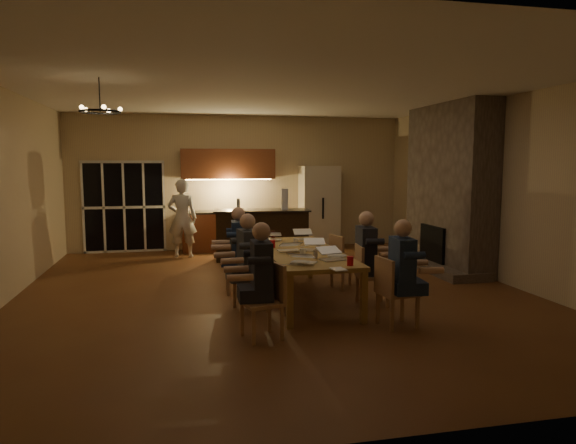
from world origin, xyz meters
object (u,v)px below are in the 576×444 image
Objects in this scene: standing_person at (182,218)px; chandelier at (100,112)px; person_left_mid at (248,263)px; laptop_b at (333,252)px; refrigerator at (319,207)px; mug_back at (267,240)px; chair_right_near at (398,292)px; can_right at (318,242)px; laptop_d at (315,243)px; plate_far at (315,241)px; laptop_c at (289,244)px; redcup_near at (350,261)px; laptop_a at (304,255)px; person_left_near at (262,280)px; can_cola at (273,234)px; bar_bottle at (238,204)px; bar_blender at (285,199)px; laptop_e at (272,234)px; mug_mid at (296,241)px; chair_left_near at (262,302)px; chair_right_far at (347,261)px; dining_table at (302,275)px; mug_front at (303,252)px; chair_left_far at (239,265)px; bar_island at (262,235)px; can_silver at (315,254)px; plate_near at (337,256)px; laptop_f at (304,233)px; plate_left at (300,262)px; person_right_mid at (366,258)px; chair_right_mid at (373,275)px; chair_left_mid at (250,279)px; person_right_near at (402,274)px.

chandelier reaches higher than standing_person.
person_left_mid is 4.31× the size of laptop_b.
mug_back is at bearing -117.52° from refrigerator.
can_right is (-0.52, 1.88, 0.37)m from chair_right_near.
plate_far is at bearing 82.30° from laptop_d.
laptop_c reaches higher than redcup_near.
laptop_a is at bearing 55.80° from chair_right_near.
person_left_near reaches higher than can_cola.
bar_blender reaches higher than bar_bottle.
laptop_e is at bearing 26.61° from chandelier.
chair_right_near is at bearing -68.69° from mug_mid.
standing_person is (-3.29, -0.61, -0.13)m from refrigerator.
chair_left_near is 2.81m from chair_right_far.
person_left_near reaches higher than can_right.
mug_front reaches higher than dining_table.
chair_left_near is 2.22m from chair_left_far.
mug_mid is (0.11, -2.71, 0.26)m from bar_island.
person_left_near is 1.25m from can_silver.
standing_person is 2.32m from bar_blender.
laptop_d is (0.20, -0.04, 0.49)m from dining_table.
chair_left_near is at bearing -140.16° from plate_near.
laptop_f reaches higher than mug_front.
chair_right_far is at bearing 52.15° from plate_left.
standing_person is 14.43× the size of redcup_near.
laptop_e is (2.56, 1.28, -1.89)m from chandelier.
laptop_a reaches higher than plate_far.
person_left_mid is (0.01, -1.06, 0.24)m from chair_left_far.
can_silver is 1.00× the size of can_right.
mug_mid is 1.88m from redcup_near.
bar_island is at bearing 91.28° from dining_table.
mug_back is (1.34, -3.13, -0.07)m from standing_person.
mug_mid is at bearing 14.91° from chandelier.
can_silver is (-0.20, 0.15, -0.05)m from laptop_b.
laptop_f is at bearing 23.93° from person_right_mid.
chair_right_far is 1.59m from laptop_b.
chair_right_near is at bearing -74.53° from can_right.
mug_mid is at bearing 111.19° from laptop_d.
person_right_mid is 4.31× the size of laptop_b.
mug_mid is (2.85, 0.76, -1.95)m from chandelier.
chair_right_mid is at bearing 18.15° from plate_left.
chair_left_near and chair_right_mid have the same top height.
chair_left_mid is 1.98× the size of bar_blender.
laptop_a is at bearing -86.00° from bar_island.
mug_back is at bearing 78.13° from laptop_e.
dining_table is at bearing 3.25° from chandelier.
person_right_near and person_left_mid have the same top height.
can_cola is (-0.10, 1.83, 0.01)m from mug_front.
bar_island is 7.51× the size of plate_near.
laptop_b is 2.67× the size of can_silver.
laptop_f is (-0.54, 1.60, 0.17)m from person_right_mid.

